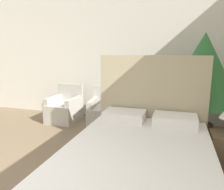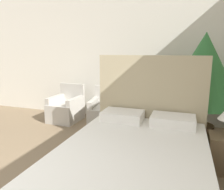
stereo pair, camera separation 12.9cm
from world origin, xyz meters
name	(u,v)px [view 2 (the right image)]	position (x,y,z in m)	size (l,w,h in m)	color
wall_back	(106,55)	(0.00, 4.02, 1.45)	(10.00, 0.06, 2.90)	silver
bed	(135,163)	(1.27, 1.48, 0.31)	(1.61, 2.22, 1.48)	#4C4238
armchair_near_window_left	(66,109)	(-0.74, 3.41, 0.25)	(0.64, 0.71, 0.80)	#B7B2A8
armchair_near_window_right	(106,113)	(0.20, 3.41, 0.25)	(0.70, 0.76, 0.80)	#B7B2A8
potted_palm	(203,72)	(2.02, 3.10, 1.22)	(1.23, 1.23, 1.84)	brown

